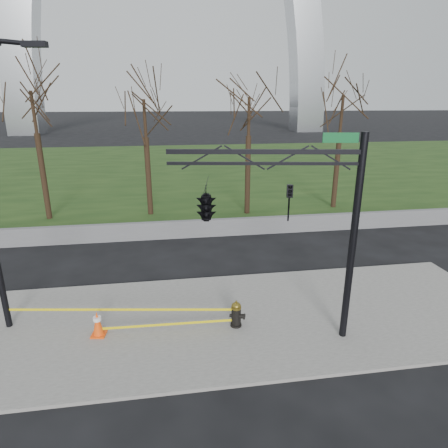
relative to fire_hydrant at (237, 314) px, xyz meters
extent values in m
plane|color=black|center=(0.19, 0.48, -0.50)|extent=(500.00, 500.00, 0.00)
cube|color=slate|center=(0.19, 0.48, -0.45)|extent=(18.00, 6.00, 0.10)
cube|color=#1B3714|center=(0.19, 30.48, -0.47)|extent=(120.00, 40.00, 0.06)
cube|color=#59595B|center=(0.19, 8.48, -0.05)|extent=(60.00, 0.30, 0.90)
cylinder|color=black|center=(-0.01, 0.00, -0.37)|extent=(0.35, 0.35, 0.06)
cylinder|color=black|center=(-0.01, 0.00, -0.09)|extent=(0.27, 0.27, 0.62)
cylinder|color=black|center=(0.19, -0.08, -0.04)|extent=(0.25, 0.23, 0.16)
cylinder|color=black|center=(-0.15, 0.06, -0.07)|extent=(0.13, 0.13, 0.10)
cylinder|color=brown|center=(-0.01, 0.00, 0.24)|extent=(0.31, 0.31, 0.06)
ellipsoid|color=brown|center=(-0.01, 0.00, 0.30)|extent=(0.29, 0.29, 0.22)
cylinder|color=brown|center=(-0.01, 0.00, 0.42)|extent=(0.06, 0.06, 0.08)
cube|color=#FF4D0D|center=(-4.13, 0.14, -0.37)|extent=(0.46, 0.46, 0.05)
cone|color=#FF4D0D|center=(-4.13, 0.14, 0.02)|extent=(0.32, 0.32, 0.74)
cylinder|color=white|center=(-4.13, 0.14, 0.16)|extent=(0.24, 0.24, 0.11)
cylinder|color=black|center=(-5.57, 0.88, 7.60)|extent=(1.21, 0.28, 0.22)
cube|color=black|center=(-4.97, 0.80, 7.55)|extent=(0.62, 0.30, 0.14)
cylinder|color=black|center=(3.03, -0.95, 2.50)|extent=(0.20, 0.20, 6.00)
cube|color=black|center=(0.57, -0.54, 5.00)|extent=(4.95, 0.94, 0.12)
cube|color=black|center=(0.57, -0.54, 4.70)|extent=(4.94, 0.91, 0.08)
cube|color=#0C5926|center=(2.44, -0.86, 5.35)|extent=(0.89, 0.19, 0.25)
imported|color=black|center=(1.26, -0.66, 3.65)|extent=(0.19, 0.22, 1.00)
imported|color=black|center=(-0.91, -0.29, 3.65)|extent=(0.93, 2.54, 1.00)
cube|color=yellow|center=(-3.48, 0.54, 0.17)|extent=(6.94, 1.07, 0.08)
cube|color=yellow|center=(-2.07, 0.07, -0.19)|extent=(4.12, 0.14, 0.08)
camera|label=1|loc=(-1.92, -9.96, 6.24)|focal=30.30mm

